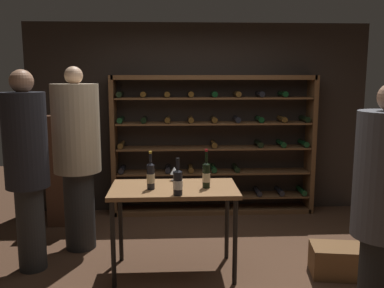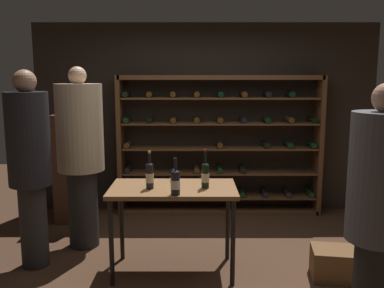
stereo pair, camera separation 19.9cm
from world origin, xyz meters
The scene contains 12 objects.
ground_plane centered at (0.00, 0.00, 0.00)m, with size 9.93×9.93×0.00m, color #472D1E.
back_wall centered at (0.00, 1.96, 1.30)m, with size 4.69×0.10×2.60m, color black.
wine_rack centered at (0.18, 1.75, 0.95)m, with size 2.76×0.32×1.90m.
tasting_table centered at (-0.36, -0.02, 0.76)m, with size 1.19×0.65×0.85m.
person_guest_khaki centered at (-1.40, 0.61, 1.10)m, with size 0.50×0.51×1.99m.
person_guest_blue_shirt centered at (-1.76, 0.11, 1.08)m, with size 0.41×0.42×1.95m.
wine_crate centered at (1.19, -0.17, 0.14)m, with size 0.48×0.34×0.29m, color brown.
display_cabinet centered at (-1.73, 1.43, 0.70)m, with size 0.44×0.36×1.41m, color #4C2D1E.
wine_bottle_amber_reserve centered at (-0.58, -0.08, 0.98)m, with size 0.08×0.08×0.36m.
wine_bottle_black_capsule centered at (-0.06, -0.06, 0.98)m, with size 0.07×0.07×0.37m.
wine_bottle_green_slim centered at (-0.33, -0.29, 0.97)m, with size 0.08×0.08×0.33m.
wine_glass_stemmed_right centered at (-0.36, 0.23, 0.95)m, with size 0.08×0.08×0.14m.
Camera 1 is at (-0.38, -3.81, 1.88)m, focal length 38.67 mm.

